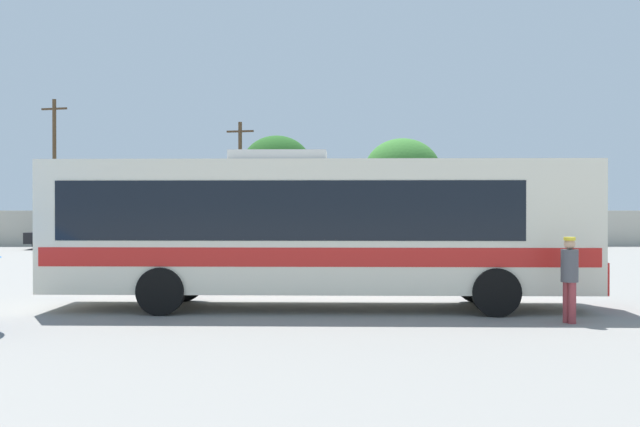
{
  "coord_description": "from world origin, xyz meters",
  "views": [
    {
      "loc": [
        -0.89,
        -17.85,
        2.35
      ],
      "look_at": [
        -0.8,
        0.76,
        2.18
      ],
      "focal_mm": 42.99,
      "sensor_mm": 36.0,
      "label": 1
    }
  ],
  "objects_px": {
    "utility_pole_far": "(240,180)",
    "roadside_tree_midleft": "(277,165)",
    "utility_pole_near": "(54,169)",
    "coach_bus_cream_red": "(313,225)",
    "roadside_tree_midright": "(402,171)",
    "parked_car_second_maroon": "(172,235)",
    "roadside_tree_left": "(85,188)",
    "attendant_by_bus_door": "(570,274)",
    "parked_car_leftmost_black": "(68,235)"
  },
  "relations": [
    {
      "from": "attendant_by_bus_door",
      "to": "roadside_tree_left",
      "type": "height_order",
      "value": "roadside_tree_left"
    },
    {
      "from": "utility_pole_near",
      "to": "roadside_tree_midright",
      "type": "height_order",
      "value": "utility_pole_near"
    },
    {
      "from": "utility_pole_near",
      "to": "utility_pole_far",
      "type": "height_order",
      "value": "utility_pole_near"
    },
    {
      "from": "coach_bus_cream_red",
      "to": "parked_car_second_maroon",
      "type": "distance_m",
      "value": 26.28
    },
    {
      "from": "utility_pole_near",
      "to": "roadside_tree_midleft",
      "type": "height_order",
      "value": "utility_pole_near"
    },
    {
      "from": "coach_bus_cream_red",
      "to": "attendant_by_bus_door",
      "type": "bearing_deg",
      "value": -23.84
    },
    {
      "from": "attendant_by_bus_door",
      "to": "roadside_tree_midright",
      "type": "height_order",
      "value": "roadside_tree_midright"
    },
    {
      "from": "utility_pole_near",
      "to": "roadside_tree_midright",
      "type": "distance_m",
      "value": 22.41
    },
    {
      "from": "roadside_tree_left",
      "to": "roadside_tree_midleft",
      "type": "relative_size",
      "value": 0.72
    },
    {
      "from": "parked_car_leftmost_black",
      "to": "roadside_tree_midright",
      "type": "bearing_deg",
      "value": 23.26
    },
    {
      "from": "utility_pole_far",
      "to": "roadside_tree_midright",
      "type": "distance_m",
      "value": 10.81
    },
    {
      "from": "attendant_by_bus_door",
      "to": "roadside_tree_left",
      "type": "bearing_deg",
      "value": 119.8
    },
    {
      "from": "parked_car_leftmost_black",
      "to": "attendant_by_bus_door",
      "type": "bearing_deg",
      "value": -55.14
    },
    {
      "from": "attendant_by_bus_door",
      "to": "roadside_tree_left",
      "type": "distance_m",
      "value": 41.65
    },
    {
      "from": "utility_pole_near",
      "to": "roadside_tree_midright",
      "type": "bearing_deg",
      "value": 6.73
    },
    {
      "from": "coach_bus_cream_red",
      "to": "parked_car_leftmost_black",
      "type": "xyz_separation_m",
      "value": [
        -13.73,
        24.86,
        -1.17
      ]
    },
    {
      "from": "utility_pole_far",
      "to": "roadside_tree_midright",
      "type": "xyz_separation_m",
      "value": [
        10.62,
        1.9,
        0.68
      ]
    },
    {
      "from": "coach_bus_cream_red",
      "to": "utility_pole_far",
      "type": "height_order",
      "value": "utility_pole_far"
    },
    {
      "from": "coach_bus_cream_red",
      "to": "utility_pole_near",
      "type": "xyz_separation_m",
      "value": [
        -16.43,
        30.64,
        2.81
      ]
    },
    {
      "from": "parked_car_second_maroon",
      "to": "utility_pole_far",
      "type": "xyz_separation_m",
      "value": [
        3.19,
        6.36,
        3.27
      ]
    },
    {
      "from": "attendant_by_bus_door",
      "to": "roadside_tree_midright",
      "type": "distance_m",
      "value": 35.77
    },
    {
      "from": "roadside_tree_left",
      "to": "roadside_tree_midright",
      "type": "relative_size",
      "value": 0.74
    },
    {
      "from": "parked_car_leftmost_black",
      "to": "utility_pole_far",
      "type": "bearing_deg",
      "value": 36.06
    },
    {
      "from": "coach_bus_cream_red",
      "to": "roadside_tree_midleft",
      "type": "bearing_deg",
      "value": 94.4
    },
    {
      "from": "roadside_tree_midright",
      "to": "coach_bus_cream_red",
      "type": "bearing_deg",
      "value": -99.93
    },
    {
      "from": "parked_car_leftmost_black",
      "to": "utility_pole_near",
      "type": "relative_size",
      "value": 0.48
    },
    {
      "from": "roadside_tree_midleft",
      "to": "roadside_tree_midright",
      "type": "distance_m",
      "value": 8.38
    },
    {
      "from": "utility_pole_far",
      "to": "roadside_tree_midleft",
      "type": "height_order",
      "value": "utility_pole_far"
    },
    {
      "from": "utility_pole_far",
      "to": "roadside_tree_midright",
      "type": "relative_size",
      "value": 1.13
    },
    {
      "from": "utility_pole_near",
      "to": "roadside_tree_midleft",
      "type": "relative_size",
      "value": 1.29
    },
    {
      "from": "roadside_tree_midleft",
      "to": "parked_car_second_maroon",
      "type": "bearing_deg",
      "value": -124.44
    },
    {
      "from": "coach_bus_cream_red",
      "to": "parked_car_second_maroon",
      "type": "xyz_separation_m",
      "value": [
        -7.99,
        25.02,
        -1.14
      ]
    },
    {
      "from": "roadside_tree_midright",
      "to": "parked_car_second_maroon",
      "type": "bearing_deg",
      "value": -149.13
    },
    {
      "from": "utility_pole_far",
      "to": "roadside_tree_midright",
      "type": "height_order",
      "value": "utility_pole_far"
    },
    {
      "from": "utility_pole_near",
      "to": "roadside_tree_midright",
      "type": "relative_size",
      "value": 1.32
    },
    {
      "from": "roadside_tree_left",
      "to": "coach_bus_cream_red",
      "type": "bearing_deg",
      "value": -65.39
    },
    {
      "from": "attendant_by_bus_door",
      "to": "roadside_tree_midleft",
      "type": "height_order",
      "value": "roadside_tree_midleft"
    },
    {
      "from": "coach_bus_cream_red",
      "to": "roadside_tree_midright",
      "type": "bearing_deg",
      "value": 80.07
    },
    {
      "from": "coach_bus_cream_red",
      "to": "attendant_by_bus_door",
      "type": "xyz_separation_m",
      "value": [
        5.18,
        -2.29,
        -0.94
      ]
    },
    {
      "from": "parked_car_second_maroon",
      "to": "roadside_tree_midleft",
      "type": "xyz_separation_m",
      "value": [
        5.45,
        7.94,
        4.3
      ]
    },
    {
      "from": "coach_bus_cream_red",
      "to": "utility_pole_near",
      "type": "height_order",
      "value": "utility_pole_near"
    },
    {
      "from": "coach_bus_cream_red",
      "to": "parked_car_leftmost_black",
      "type": "bearing_deg",
      "value": 118.92
    },
    {
      "from": "utility_pole_near",
      "to": "roadside_tree_midleft",
      "type": "distance_m",
      "value": 14.09
    },
    {
      "from": "roadside_tree_midleft",
      "to": "roadside_tree_left",
      "type": "bearing_deg",
      "value": 176.36
    },
    {
      "from": "roadside_tree_midleft",
      "to": "roadside_tree_midright",
      "type": "relative_size",
      "value": 1.02
    },
    {
      "from": "parked_car_leftmost_black",
      "to": "roadside_tree_left",
      "type": "height_order",
      "value": "roadside_tree_left"
    },
    {
      "from": "utility_pole_near",
      "to": "roadside_tree_midright",
      "type": "xyz_separation_m",
      "value": [
        22.26,
        2.63,
        -0.0
      ]
    },
    {
      "from": "parked_car_second_maroon",
      "to": "roadside_tree_left",
      "type": "distance_m",
      "value": 11.87
    },
    {
      "from": "coach_bus_cream_red",
      "to": "parked_car_second_maroon",
      "type": "height_order",
      "value": "coach_bus_cream_red"
    },
    {
      "from": "roadside_tree_midright",
      "to": "utility_pole_far",
      "type": "bearing_deg",
      "value": -169.86
    }
  ]
}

